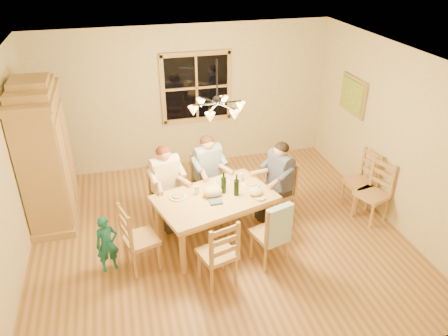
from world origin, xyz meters
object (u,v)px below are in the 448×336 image
object	(u,v)px
child	(107,244)
adult_woman	(165,176)
chair_end_left	(142,248)
adult_plaid_man	(208,164)
armoire	(46,158)
wine_bottle_b	(236,185)
wine_bottle_a	(224,182)
chair_near_left	(217,263)
chair_end_right	(277,201)
chair_far_left	(168,206)
adult_slate_man	(279,172)
chair_spare_front	(358,191)
chair_near_right	(269,242)
dining_table	(215,203)
chair_far_right	(208,193)
chair_spare_back	(370,203)
chandelier	(217,107)

from	to	relation	value
child	adult_woman	bearing A→B (deg)	31.02
chair_end_left	adult_plaid_man	xyz separation A→B (m)	(1.19, 1.16, 0.54)
chair_end_left	armoire	bearing A→B (deg)	-158.05
wine_bottle_b	child	xyz separation A→B (m)	(-1.86, -0.24, -0.51)
chair_end_left	wine_bottle_a	xyz separation A→B (m)	(1.25, 0.41, 0.62)
chair_near_left	chair_end_right	size ratio (longest dim) A/B	1.00
chair_far_left	adult_plaid_man	bearing A→B (deg)	-180.00
chair_far_left	wine_bottle_b	distance (m)	1.30
adult_slate_man	child	distance (m)	2.75
adult_woman	child	distance (m)	1.37
adult_slate_man	wine_bottle_b	distance (m)	0.87
chair_end_right	chair_spare_front	size ratio (longest dim) A/B	1.00
chair_far_left	chair_near_right	world-z (taller)	same
chair_far_left	chair_spare_front	world-z (taller)	same
child	chair_spare_front	world-z (taller)	chair_spare_front
chair_near_left	chair_near_right	world-z (taller)	same
adult_plaid_man	adult_woman	bearing A→B (deg)	0.00
armoire	chair_end_right	xyz separation A→B (m)	(3.45, -0.94, -0.75)
chair_spare_front	child	bearing A→B (deg)	87.01
dining_table	adult_slate_man	bearing A→B (deg)	16.34
chair_far_right	chair_near_right	world-z (taller)	same
adult_woman	chair_spare_back	world-z (taller)	adult_woman
dining_table	chair_spare_back	world-z (taller)	chair_spare_back
adult_slate_man	chair_end_left	bearing A→B (deg)	90.00
wine_bottle_a	chair_spare_front	size ratio (longest dim) A/B	0.33
chair_far_left	chair_far_right	bearing A→B (deg)	-180.00
dining_table	chair_near_right	world-z (taller)	chair_near_right
chair_end_right	adult_plaid_man	distance (m)	1.26
chair_near_left	chair_spare_front	distance (m)	2.93
chair_near_left	adult_slate_man	xyz separation A→B (m)	(1.28, 1.19, 0.54)
chair_end_left	adult_slate_man	bearing A→B (deg)	90.00
chair_far_left	adult_slate_man	distance (m)	1.83
adult_plaid_man	adult_slate_man	xyz separation A→B (m)	(1.01, -0.52, 0.00)
chair_end_left	dining_table	bearing A→B (deg)	90.00
chair_near_left	adult_slate_man	world-z (taller)	adult_slate_man
chair_end_right	chair_near_left	bearing A→B (deg)	116.57
adult_woman	wine_bottle_a	distance (m)	0.95
chair_far_left	chair_near_left	xyz separation A→B (m)	(0.44, -1.50, 0.00)
dining_table	chair_near_left	size ratio (longest dim) A/B	1.89
adult_woman	chair_spare_front	world-z (taller)	adult_woman
armoire	wine_bottle_b	size ratio (longest dim) A/B	6.97
chandelier	adult_slate_man	bearing A→B (deg)	12.49
chair_near_right	child	distance (m)	2.20
chair_end_right	adult_slate_man	distance (m)	0.54
dining_table	wine_bottle_a	distance (m)	0.32
child	wine_bottle_a	bearing A→B (deg)	-1.31
chair_far_right	chair_far_left	bearing A→B (deg)	0.00
adult_plaid_man	child	size ratio (longest dim) A/B	1.05
chandelier	child	world-z (taller)	chandelier
chair_far_right	adult_slate_man	xyz separation A→B (m)	(1.01, -0.52, 0.54)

